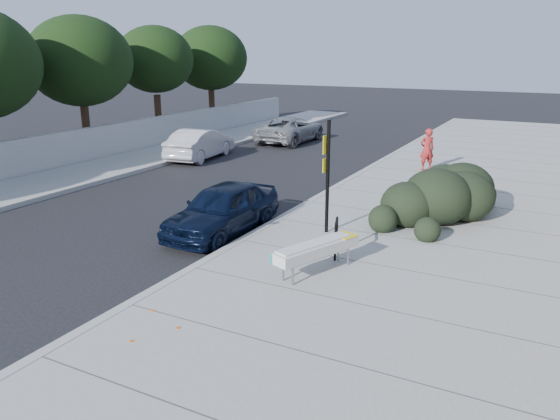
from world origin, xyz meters
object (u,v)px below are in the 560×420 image
(sign_post, at_px, (327,170))
(suv_silver, at_px, (290,129))
(bench, at_px, (317,250))
(pedestrian, at_px, (427,149))
(bike_rack, at_px, (336,234))
(sedan_navy, at_px, (222,209))
(wagon_silver, at_px, (200,144))

(sign_post, distance_m, suv_silver, 15.25)
(sign_post, xyz_separation_m, suv_silver, (-7.62, 13.16, -1.11))
(bench, bearing_deg, sign_post, 130.18)
(pedestrian, bearing_deg, sign_post, 48.59)
(bench, height_order, bike_rack, bike_rack)
(sign_post, height_order, suv_silver, sign_post)
(bike_rack, distance_m, sedan_navy, 3.48)
(bike_rack, bearing_deg, sign_post, 101.87)
(bike_rack, height_order, suv_silver, suv_silver)
(bench, bearing_deg, bike_rack, 111.25)
(bench, distance_m, wagon_silver, 13.99)
(wagon_silver, relative_size, suv_silver, 0.85)
(suv_silver, relative_size, pedestrian, 2.95)
(bench, relative_size, pedestrian, 1.33)
(bench, xyz_separation_m, sign_post, (-0.88, 2.57, 1.11))
(sign_post, xyz_separation_m, sedan_navy, (-2.55, -0.95, -1.11))
(suv_silver, bearing_deg, bench, 117.75)
(suv_silver, distance_m, pedestrian, 9.21)
(pedestrian, bearing_deg, suv_silver, -66.38)
(wagon_silver, bearing_deg, sedan_navy, 121.65)
(suv_silver, bearing_deg, sedan_navy, 109.11)
(sign_post, bearing_deg, bike_rack, -53.10)
(sedan_navy, xyz_separation_m, wagon_silver, (-6.57, 8.16, 0.01))
(suv_silver, bearing_deg, wagon_silver, 75.20)
(suv_silver, height_order, pedestrian, pedestrian)
(bench, relative_size, wagon_silver, 0.53)
(sign_post, xyz_separation_m, wagon_silver, (-9.12, 7.21, -1.10))
(bench, relative_size, suv_silver, 0.45)
(wagon_silver, bearing_deg, bench, 128.47)
(bench, distance_m, bike_rack, 1.07)
(bench, xyz_separation_m, wagon_silver, (-10.00, 9.78, 0.01))
(bike_rack, relative_size, pedestrian, 0.53)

